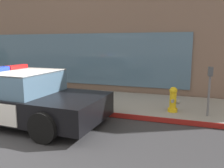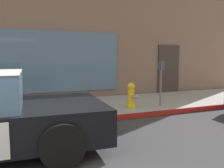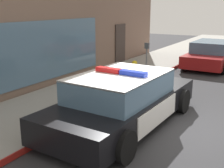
# 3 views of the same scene
# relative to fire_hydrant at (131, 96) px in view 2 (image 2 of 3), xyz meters

# --- Properties ---
(sidewalk) EXTENTS (48.00, 2.80, 0.15)m
(sidewalk) POSITION_rel_fire_hydrant_xyz_m (-3.46, 0.78, -0.43)
(sidewalk) COLOR gray
(sidewalk) RESTS_ON ground
(storefront_building) EXTENTS (19.65, 11.74, 6.79)m
(storefront_building) POSITION_rel_fire_hydrant_xyz_m (-3.09, 8.05, 2.89)
(storefront_building) COLOR #7A6051
(storefront_building) RESTS_ON ground
(fire_hydrant) EXTENTS (0.34, 0.39, 0.73)m
(fire_hydrant) POSITION_rel_fire_hydrant_xyz_m (0.00, 0.00, 0.00)
(fire_hydrant) COLOR gold
(fire_hydrant) RESTS_ON sidewalk
(parking_meter) EXTENTS (0.12, 0.18, 1.34)m
(parking_meter) POSITION_rel_fire_hydrant_xyz_m (0.93, -0.11, 0.58)
(parking_meter) COLOR slate
(parking_meter) RESTS_ON sidewalk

